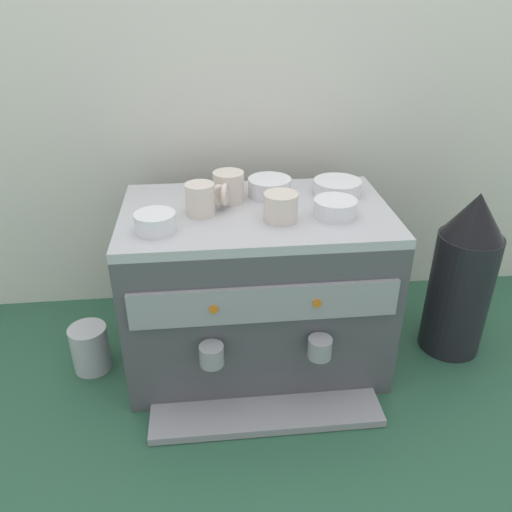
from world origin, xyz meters
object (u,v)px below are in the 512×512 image
object	(u,v)px
ceramic_bowl_0	(335,208)
ceramic_bowl_2	(337,187)
ceramic_cup_2	(202,199)
milk_pitcher	(90,348)
ceramic_cup_0	(280,206)
ceramic_bowl_1	(155,223)
coffee_grinder	(462,276)
espresso_machine	(256,288)
ceramic_cup_1	(228,187)
ceramic_bowl_3	(270,187)

from	to	relation	value
ceramic_bowl_0	ceramic_bowl_2	bearing A→B (deg)	74.20
ceramic_cup_2	milk_pitcher	bearing A→B (deg)	-179.19
ceramic_cup_0	ceramic_bowl_0	size ratio (longest dim) A/B	1.14
ceramic_bowl_1	ceramic_cup_2	bearing A→B (deg)	38.16
ceramic_bowl_2	ceramic_bowl_1	bearing A→B (deg)	-159.16
ceramic_bowl_2	coffee_grinder	size ratio (longest dim) A/B	0.26
espresso_machine	ceramic_cup_2	distance (m)	0.29
ceramic_cup_0	ceramic_bowl_2	xyz separation A→B (m)	(0.17, 0.14, -0.02)
ceramic_cup_1	espresso_machine	bearing A→B (deg)	-43.49
espresso_machine	ceramic_cup_0	size ratio (longest dim) A/B	5.65
ceramic_bowl_1	ceramic_bowl_3	distance (m)	0.33
ceramic_cup_2	ceramic_bowl_1	world-z (taller)	ceramic_cup_2
coffee_grinder	milk_pitcher	bearing A→B (deg)	179.60
ceramic_cup_2	milk_pitcher	xyz separation A→B (m)	(-0.32, -0.00, -0.41)
ceramic_bowl_2	ceramic_bowl_3	distance (m)	0.18
espresso_machine	ceramic_bowl_1	world-z (taller)	ceramic_bowl_1
ceramic_cup_1	ceramic_bowl_0	distance (m)	0.27
ceramic_cup_1	milk_pitcher	size ratio (longest dim) A/B	0.91
milk_pitcher	ceramic_cup_2	bearing A→B (deg)	0.81
ceramic_bowl_2	milk_pitcher	bearing A→B (deg)	-171.91
milk_pitcher	espresso_machine	bearing A→B (deg)	1.52
espresso_machine	ceramic_cup_0	distance (m)	0.27
espresso_machine	ceramic_bowl_3	distance (m)	0.26
ceramic_cup_0	ceramic_cup_1	world-z (taller)	ceramic_cup_1
espresso_machine	ceramic_bowl_3	bearing A→B (deg)	64.67
ceramic_cup_2	coffee_grinder	size ratio (longest dim) A/B	0.23
espresso_machine	ceramic_bowl_3	world-z (taller)	ceramic_bowl_3
ceramic_bowl_3	ceramic_cup_1	bearing A→B (deg)	-162.87
ceramic_bowl_2	espresso_machine	bearing A→B (deg)	-159.28
ceramic_cup_1	ceramic_cup_2	xyz separation A→B (m)	(-0.07, -0.07, 0.00)
coffee_grinder	ceramic_bowl_3	bearing A→B (deg)	167.64
ceramic_cup_0	ceramic_cup_1	bearing A→B (deg)	134.07
ceramic_cup_1	ceramic_bowl_3	distance (m)	0.11
ceramic_cup_2	ceramic_bowl_3	xyz separation A→B (m)	(0.17, 0.10, -0.02)
espresso_machine	ceramic_bowl_1	size ratio (longest dim) A/B	7.13
ceramic_cup_1	ceramic_cup_2	size ratio (longest dim) A/B	1.11
ceramic_bowl_0	espresso_machine	bearing A→B (deg)	163.87
ceramic_cup_0	ceramic_bowl_3	world-z (taller)	ceramic_cup_0
ceramic_cup_1	ceramic_cup_0	bearing A→B (deg)	-45.93
ceramic_bowl_3	milk_pitcher	size ratio (longest dim) A/B	0.86
ceramic_cup_2	ceramic_cup_0	bearing A→B (deg)	-15.37
ceramic_cup_1	ceramic_bowl_1	distance (m)	0.23
coffee_grinder	milk_pitcher	distance (m)	1.02
ceramic_bowl_3	coffee_grinder	xyz separation A→B (m)	(0.51, -0.11, -0.23)
ceramic_bowl_0	ceramic_bowl_2	world-z (taller)	ceramic_bowl_0
ceramic_cup_2	ceramic_bowl_0	bearing A→B (deg)	-8.24
ceramic_cup_2	espresso_machine	bearing A→B (deg)	3.28
ceramic_cup_2	ceramic_bowl_3	world-z (taller)	ceramic_cup_2
ceramic_bowl_1	ceramic_bowl_2	distance (m)	0.48
ceramic_cup_0	ceramic_bowl_2	world-z (taller)	ceramic_cup_0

